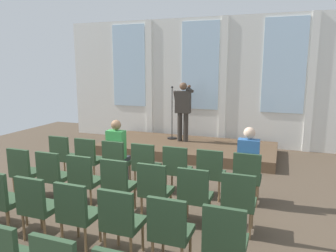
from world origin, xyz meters
TOP-DOWN VIEW (x-y plane):
  - ground_plane at (0.00, 0.00)m, footprint 13.52×13.52m
  - rear_partition at (0.03, 5.19)m, footprint 9.03×0.14m
  - stage_platform at (0.00, 3.84)m, footprint 4.75×2.11m
  - speaker at (-0.21, 4.11)m, footprint 0.51×0.69m
  - mic_stand at (-0.60, 4.30)m, footprint 0.28×0.28m
  - chair_r0_c0 at (-1.93, 1.00)m, footprint 0.46×0.44m
  - chair_r0_c1 at (-1.29, 1.00)m, footprint 0.46×0.44m
  - chair_r0_c2 at (-0.64, 1.00)m, footprint 0.46×0.44m
  - audience_r0_c2 at (-0.64, 1.08)m, footprint 0.36×0.39m
  - chair_r0_c3 at (0.00, 1.00)m, footprint 0.46×0.44m
  - chair_r0_c4 at (0.64, 1.00)m, footprint 0.46×0.44m
  - chair_r0_c5 at (1.29, 1.00)m, footprint 0.46×0.44m
  - chair_r0_c6 at (1.93, 1.00)m, footprint 0.46×0.44m
  - audience_r0_c6 at (1.93, 1.08)m, footprint 0.36×0.39m
  - chair_r1_c0 at (-1.93, -0.09)m, footprint 0.46×0.44m
  - chair_r1_c1 at (-1.29, -0.09)m, footprint 0.46×0.44m
  - chair_r1_c2 at (-0.64, -0.09)m, footprint 0.46×0.44m
  - chair_r1_c3 at (0.00, -0.09)m, footprint 0.46×0.44m
  - chair_r1_c4 at (0.64, -0.09)m, footprint 0.46×0.44m
  - chair_r1_c5 at (1.29, -0.09)m, footprint 0.46×0.44m
  - chair_r1_c6 at (1.93, -0.09)m, footprint 0.46×0.44m
  - chair_r2_c1 at (-1.29, -1.18)m, footprint 0.46×0.44m
  - chair_r2_c2 at (-0.64, -1.18)m, footprint 0.46×0.44m
  - chair_r2_c3 at (0.00, -1.18)m, footprint 0.46×0.44m
  - chair_r2_c4 at (0.64, -1.18)m, footprint 0.46×0.44m
  - chair_r2_c5 at (1.29, -1.18)m, footprint 0.46×0.44m
  - chair_r2_c6 at (1.93, -1.18)m, footprint 0.46×0.44m

SIDE VIEW (x-z plane):
  - ground_plane at x=0.00m, z-range 0.00..0.00m
  - stage_platform at x=0.00m, z-range 0.00..0.26m
  - chair_r0_c0 at x=-1.93m, z-range 0.06..1.00m
  - chair_r0_c1 at x=-1.29m, z-range 0.06..1.00m
  - chair_r0_c2 at x=-0.64m, z-range 0.06..1.00m
  - chair_r0_c3 at x=0.00m, z-range 0.06..1.00m
  - chair_r0_c4 at x=0.64m, z-range 0.06..1.00m
  - chair_r0_c5 at x=1.29m, z-range 0.06..1.00m
  - chair_r0_c6 at x=1.93m, z-range 0.06..1.00m
  - chair_r1_c0 at x=-1.93m, z-range 0.06..1.00m
  - chair_r1_c1 at x=-1.29m, z-range 0.06..1.00m
  - chair_r1_c2 at x=-0.64m, z-range 0.06..1.00m
  - chair_r1_c3 at x=0.00m, z-range 0.06..1.00m
  - chair_r1_c4 at x=0.64m, z-range 0.06..1.00m
  - chair_r1_c5 at x=1.29m, z-range 0.06..1.00m
  - chair_r1_c6 at x=1.93m, z-range 0.06..1.00m
  - chair_r2_c1 at x=-1.29m, z-range 0.06..1.00m
  - chair_r2_c2 at x=-0.64m, z-range 0.06..1.00m
  - chair_r2_c3 at x=0.00m, z-range 0.06..1.00m
  - chair_r2_c4 at x=0.64m, z-range 0.06..1.00m
  - chair_r2_c5 at x=1.29m, z-range 0.06..1.00m
  - chair_r2_c6 at x=1.93m, z-range 0.06..1.00m
  - mic_stand at x=-0.60m, z-range -0.18..1.38m
  - audience_r0_c2 at x=-0.64m, z-range 0.07..1.41m
  - audience_r0_c6 at x=1.93m, z-range 0.07..1.44m
  - speaker at x=-0.21m, z-range 0.40..2.08m
  - rear_partition at x=0.03m, z-range 0.04..3.87m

